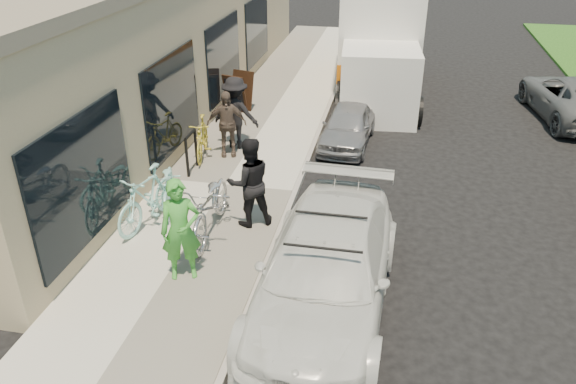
{
  "coord_description": "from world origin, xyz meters",
  "views": [
    {
      "loc": [
        1.48,
        -7.52,
        5.8
      ],
      "look_at": [
        -0.25,
        1.25,
        1.05
      ],
      "focal_mm": 35.0,
      "sensor_mm": 36.0,
      "label": 1
    }
  ],
  "objects_px": {
    "bystander_b": "(227,124)",
    "cruiser_bike_a": "(148,197)",
    "moving_truck": "(378,48)",
    "bike_rack": "(191,148)",
    "tandem_bike": "(211,206)",
    "bystander_a": "(236,113)",
    "sedan_white": "(326,269)",
    "far_car_gray": "(573,97)",
    "sandwich_board": "(238,92)",
    "cruiser_bike_b": "(168,186)",
    "cruiser_bike_c": "(202,138)",
    "woman_rider": "(181,230)",
    "man_standing": "(249,182)",
    "sedan_silver": "(348,126)"
  },
  "relations": [
    {
      "from": "bystander_b",
      "to": "cruiser_bike_a",
      "type": "bearing_deg",
      "value": -114.51
    },
    {
      "from": "moving_truck",
      "to": "bike_rack",
      "type": "bearing_deg",
      "value": -121.45
    },
    {
      "from": "tandem_bike",
      "to": "bystander_a",
      "type": "bearing_deg",
      "value": 96.58
    },
    {
      "from": "moving_truck",
      "to": "tandem_bike",
      "type": "height_order",
      "value": "moving_truck"
    },
    {
      "from": "sedan_white",
      "to": "cruiser_bike_a",
      "type": "bearing_deg",
      "value": 157.83
    },
    {
      "from": "sedan_white",
      "to": "far_car_gray",
      "type": "distance_m",
      "value": 11.48
    },
    {
      "from": "sandwich_board",
      "to": "cruiser_bike_b",
      "type": "xyz_separation_m",
      "value": [
        0.16,
        -5.81,
        -0.12
      ]
    },
    {
      "from": "cruiser_bike_b",
      "to": "cruiser_bike_c",
      "type": "xyz_separation_m",
      "value": [
        -0.13,
        2.48,
        0.03
      ]
    },
    {
      "from": "far_car_gray",
      "to": "woman_rider",
      "type": "distance_m",
      "value": 12.76
    },
    {
      "from": "far_car_gray",
      "to": "sedan_white",
      "type": "bearing_deg",
      "value": 51.28
    },
    {
      "from": "bike_rack",
      "to": "bystander_a",
      "type": "bearing_deg",
      "value": 68.79
    },
    {
      "from": "man_standing",
      "to": "cruiser_bike_c",
      "type": "xyz_separation_m",
      "value": [
        -1.92,
        2.82,
        -0.4
      ]
    },
    {
      "from": "bike_rack",
      "to": "cruiser_bike_b",
      "type": "bearing_deg",
      "value": -86.43
    },
    {
      "from": "far_car_gray",
      "to": "tandem_bike",
      "type": "distance_m",
      "value": 11.7
    },
    {
      "from": "man_standing",
      "to": "bystander_a",
      "type": "relative_size",
      "value": 0.98
    },
    {
      "from": "bystander_b",
      "to": "moving_truck",
      "type": "bearing_deg",
      "value": 47.76
    },
    {
      "from": "man_standing",
      "to": "cruiser_bike_c",
      "type": "height_order",
      "value": "man_standing"
    },
    {
      "from": "sedan_white",
      "to": "bystander_a",
      "type": "height_order",
      "value": "bystander_a"
    },
    {
      "from": "sedan_silver",
      "to": "far_car_gray",
      "type": "height_order",
      "value": "far_car_gray"
    },
    {
      "from": "man_standing",
      "to": "cruiser_bike_a",
      "type": "distance_m",
      "value": 1.97
    },
    {
      "from": "sedan_white",
      "to": "moving_truck",
      "type": "height_order",
      "value": "moving_truck"
    },
    {
      "from": "sedan_silver",
      "to": "tandem_bike",
      "type": "distance_m",
      "value": 5.51
    },
    {
      "from": "cruiser_bike_c",
      "to": "moving_truck",
      "type": "bearing_deg",
      "value": 48.91
    },
    {
      "from": "tandem_bike",
      "to": "man_standing",
      "type": "height_order",
      "value": "man_standing"
    },
    {
      "from": "bike_rack",
      "to": "bystander_a",
      "type": "xyz_separation_m",
      "value": [
        0.61,
        1.57,
        0.33
      ]
    },
    {
      "from": "cruiser_bike_a",
      "to": "bystander_a",
      "type": "distance_m",
      "value": 4.01
    },
    {
      "from": "far_car_gray",
      "to": "woman_rider",
      "type": "relative_size",
      "value": 2.49
    },
    {
      "from": "bystander_a",
      "to": "sedan_silver",
      "type": "bearing_deg",
      "value": -150.69
    },
    {
      "from": "cruiser_bike_a",
      "to": "cruiser_bike_c",
      "type": "xyz_separation_m",
      "value": [
        -0.02,
        3.19,
        -0.07
      ]
    },
    {
      "from": "far_car_gray",
      "to": "man_standing",
      "type": "xyz_separation_m",
      "value": [
        -7.6,
        -7.86,
        0.42
      ]
    },
    {
      "from": "woman_rider",
      "to": "cruiser_bike_b",
      "type": "distance_m",
      "value": 2.51
    },
    {
      "from": "sandwich_board",
      "to": "cruiser_bike_b",
      "type": "bearing_deg",
      "value": -72.9
    },
    {
      "from": "sedan_white",
      "to": "cruiser_bike_c",
      "type": "xyz_separation_m",
      "value": [
        -3.66,
        4.83,
        -0.07
      ]
    },
    {
      "from": "bike_rack",
      "to": "cruiser_bike_c",
      "type": "distance_m",
      "value": 0.83
    },
    {
      "from": "sedan_white",
      "to": "moving_truck",
      "type": "xyz_separation_m",
      "value": [
        0.12,
        11.37,
        0.72
      ]
    },
    {
      "from": "sedan_white",
      "to": "bike_rack",
      "type": "bearing_deg",
      "value": 134.19
    },
    {
      "from": "bystander_a",
      "to": "bystander_b",
      "type": "height_order",
      "value": "bystander_a"
    },
    {
      "from": "cruiser_bike_a",
      "to": "bike_rack",
      "type": "bearing_deg",
      "value": 101.77
    },
    {
      "from": "sandwich_board",
      "to": "sedan_white",
      "type": "relative_size",
      "value": 0.23
    },
    {
      "from": "moving_truck",
      "to": "woman_rider",
      "type": "distance_m",
      "value": 11.5
    },
    {
      "from": "cruiser_bike_a",
      "to": "cruiser_bike_c",
      "type": "distance_m",
      "value": 3.2
    },
    {
      "from": "woman_rider",
      "to": "man_standing",
      "type": "bearing_deg",
      "value": 48.38
    },
    {
      "from": "sedan_silver",
      "to": "tandem_bike",
      "type": "xyz_separation_m",
      "value": [
        -2.02,
        -5.12,
        0.22
      ]
    },
    {
      "from": "bike_rack",
      "to": "tandem_bike",
      "type": "distance_m",
      "value": 2.79
    },
    {
      "from": "tandem_bike",
      "to": "cruiser_bike_a",
      "type": "distance_m",
      "value": 1.3
    },
    {
      "from": "far_car_gray",
      "to": "cruiser_bike_a",
      "type": "xyz_separation_m",
      "value": [
        -9.5,
        -8.23,
        0.1
      ]
    },
    {
      "from": "moving_truck",
      "to": "cruiser_bike_a",
      "type": "relative_size",
      "value": 3.61
    },
    {
      "from": "woman_rider",
      "to": "bystander_a",
      "type": "xyz_separation_m",
      "value": [
        -0.63,
        5.43,
        0.01
      ]
    },
    {
      "from": "cruiser_bike_c",
      "to": "bystander_a",
      "type": "bearing_deg",
      "value": 38.38
    },
    {
      "from": "far_car_gray",
      "to": "bystander_b",
      "type": "relative_size",
      "value": 2.74
    }
  ]
}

